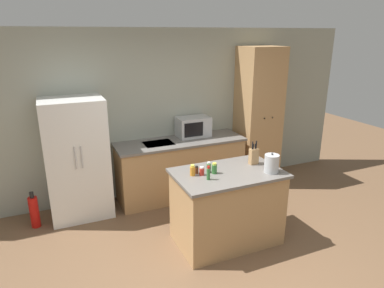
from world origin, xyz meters
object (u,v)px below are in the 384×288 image
at_px(spice_bottle_orange_cap, 209,168).
at_px(spice_bottle_tall_dark, 202,171).
at_px(microwave, 193,127).
at_px(kettle, 272,164).
at_px(fire_extinguisher, 34,212).
at_px(spice_bottle_amber_oil, 197,170).
at_px(spice_bottle_pale_salt, 192,171).
at_px(refrigerator, 77,159).
at_px(knife_block, 254,156).
at_px(spice_bottle_green_herb, 214,168).
at_px(spice_bottle_short_red, 208,173).
at_px(pantry_cabinet, 258,117).

bearing_deg(spice_bottle_orange_cap, spice_bottle_tall_dark, -159.53).
height_order(microwave, spice_bottle_orange_cap, microwave).
height_order(spice_bottle_orange_cap, kettle, kettle).
bearing_deg(fire_extinguisher, spice_bottle_amber_oil, -32.82).
height_order(microwave, spice_bottle_pale_salt, microwave).
relative_size(spice_bottle_orange_cap, fire_extinguisher, 0.26).
xyz_separation_m(refrigerator, knife_block, (2.02, -1.32, 0.20)).
height_order(spice_bottle_amber_oil, fire_extinguisher, spice_bottle_amber_oil).
relative_size(spice_bottle_tall_dark, spice_bottle_green_herb, 0.78).
relative_size(microwave, spice_bottle_tall_dark, 5.06).
xyz_separation_m(spice_bottle_green_herb, spice_bottle_pale_salt, (-0.26, 0.05, -0.00)).
bearing_deg(spice_bottle_short_red, fire_extinguisher, 143.48).
relative_size(pantry_cabinet, kettle, 9.57).
height_order(knife_block, spice_bottle_orange_cap, knife_block).
relative_size(refrigerator, spice_bottle_short_red, 10.29).
distance_m(knife_block, spice_bottle_green_herb, 0.60).
bearing_deg(pantry_cabinet, spice_bottle_green_herb, -137.46).
xyz_separation_m(spice_bottle_short_red, spice_bottle_pale_salt, (-0.12, 0.18, -0.02)).
xyz_separation_m(knife_block, spice_bottle_short_red, (-0.74, -0.21, -0.03)).
height_order(pantry_cabinet, spice_bottle_orange_cap, pantry_cabinet).
bearing_deg(spice_bottle_green_herb, spice_bottle_pale_salt, 170.23).
distance_m(kettle, fire_extinguisher, 3.20).
bearing_deg(spice_bottle_orange_cap, kettle, -22.93).
xyz_separation_m(refrigerator, spice_bottle_orange_cap, (1.38, -1.34, 0.15)).
distance_m(refrigerator, fire_extinguisher, 0.89).
height_order(refrigerator, fire_extinguisher, refrigerator).
bearing_deg(spice_bottle_amber_oil, spice_bottle_pale_salt, -153.45).
bearing_deg(knife_block, spice_bottle_amber_oil, 179.62).
bearing_deg(knife_block, spice_bottle_tall_dark, -175.24).
bearing_deg(spice_bottle_amber_oil, spice_bottle_orange_cap, -10.37).
height_order(pantry_cabinet, knife_block, pantry_cabinet).
bearing_deg(refrigerator, spice_bottle_tall_dark, -47.53).
relative_size(spice_bottle_orange_cap, kettle, 0.54).
height_order(spice_bottle_tall_dark, spice_bottle_amber_oil, spice_bottle_tall_dark).
relative_size(microwave, spice_bottle_green_herb, 3.92).
distance_m(knife_block, fire_extinguisher, 3.02).
bearing_deg(spice_bottle_tall_dark, kettle, -17.38).
distance_m(spice_bottle_green_herb, fire_extinguisher, 2.54).
bearing_deg(pantry_cabinet, spice_bottle_orange_cap, -139.40).
distance_m(refrigerator, microwave, 1.84).
height_order(spice_bottle_short_red, kettle, kettle).
bearing_deg(fire_extinguisher, spice_bottle_orange_cap, -31.44).
relative_size(spice_bottle_amber_oil, spice_bottle_pale_salt, 0.71).
xyz_separation_m(refrigerator, pantry_cabinet, (2.98, 0.03, 0.31)).
bearing_deg(kettle, spice_bottle_pale_salt, 162.67).
distance_m(refrigerator, spice_bottle_short_red, 2.01).
relative_size(knife_block, kettle, 1.25).
distance_m(knife_block, spice_bottle_pale_salt, 0.86).
bearing_deg(knife_block, spice_bottle_pale_salt, -177.99).
xyz_separation_m(microwave, spice_bottle_amber_oil, (-0.59, -1.45, -0.10)).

